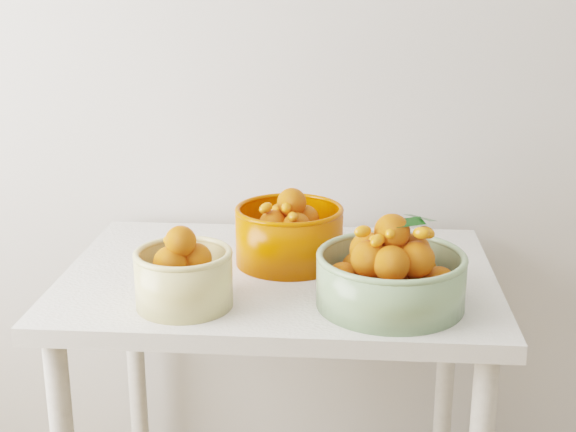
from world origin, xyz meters
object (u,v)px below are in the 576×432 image
object	(u,v)px
table	(279,309)
bowl_orange	(289,234)
bowl_cream	(184,276)
bowl_green	(391,274)

from	to	relation	value
table	bowl_orange	distance (m)	0.18
bowl_cream	bowl_orange	size ratio (longest dim) A/B	0.78
bowl_cream	bowl_green	size ratio (longest dim) A/B	0.65
table	bowl_orange	size ratio (longest dim) A/B	3.24
bowl_cream	bowl_orange	bearing A→B (deg)	53.83
bowl_cream	bowl_orange	xyz separation A→B (m)	(0.20, 0.27, 0.01)
table	bowl_green	world-z (taller)	bowl_green
bowl_orange	table	bearing A→B (deg)	-107.26
table	bowl_cream	bearing A→B (deg)	-130.62
bowl_green	bowl_orange	world-z (taller)	bowl_green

